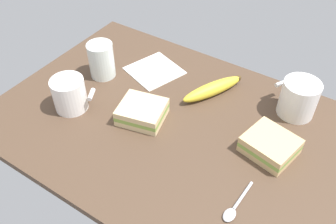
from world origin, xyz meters
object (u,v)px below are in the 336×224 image
glass_of_milk (102,62)px  paper_napkin (154,71)px  coffee_mug_milky (299,98)px  banana (212,89)px  sandwich_main (270,145)px  sandwich_side (142,112)px  spoon (235,207)px  coffee_mug_black (69,94)px

glass_of_milk → paper_napkin: 16.00cm
coffee_mug_milky → banana: size_ratio=0.63×
coffee_mug_milky → sandwich_main: 16.99cm
sandwich_main → paper_napkin: sandwich_main is taller
sandwich_main → sandwich_side: same height
sandwich_main → glass_of_milk: bearing=-1.7°
banana → paper_napkin: size_ratio=1.35×
paper_napkin → spoon: bearing=143.8°
sandwich_side → glass_of_milk: glass_of_milk is taller
glass_of_milk → coffee_mug_milky: bearing=-164.3°
sandwich_main → glass_of_milk: (53.02, -1.62, 2.35)cm
coffee_mug_milky → glass_of_milk: size_ratio=1.14×
spoon → glass_of_milk: bearing=-21.0°
paper_napkin → banana: bearing=179.8°
sandwich_side → coffee_mug_black: bearing=20.3°
coffee_mug_black → banana: bearing=-139.1°
sandwich_side → spoon: size_ratio=1.13×
paper_napkin → sandwich_main: bearing=164.5°
spoon → coffee_mug_milky: bearing=-91.1°
coffee_mug_black → sandwich_side: coffee_mug_black is taller
coffee_mug_milky → spoon: bearing=88.9°
coffee_mug_black → spoon: 50.98cm
coffee_mug_milky → sandwich_side: size_ratio=0.89×
coffee_mug_milky → paper_napkin: coffee_mug_milky is taller
sandwich_main → coffee_mug_milky: bearing=-92.0°
sandwich_side → glass_of_milk: size_ratio=1.27×
sandwich_main → paper_napkin: 42.76cm
coffee_mug_black → paper_napkin: bearing=-110.5°
sandwich_main → sandwich_side: size_ratio=1.00×
sandwich_side → paper_napkin: bearing=-64.2°
glass_of_milk → spoon: glass_of_milk is taller
coffee_mug_black → coffee_mug_milky: coffee_mug_milky is taller
sandwich_main → paper_napkin: bearing=-15.5°
coffee_mug_milky → spoon: coffee_mug_milky is taller
glass_of_milk → sandwich_side: bearing=157.1°
sandwich_main → spoon: bearing=89.7°
coffee_mug_black → sandwich_side: bearing=-159.7°
sandwich_main → banana: size_ratio=0.71×
sandwich_main → glass_of_milk: size_ratio=1.28×
coffee_mug_milky → spoon: (0.68, 35.42, -4.71)cm
coffee_mug_black → glass_of_milk: glass_of_milk is taller
coffee_mug_black → paper_napkin: (-9.52, -25.45, -4.53)cm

